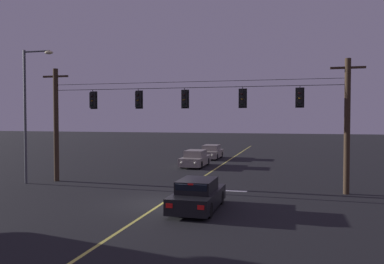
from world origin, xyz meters
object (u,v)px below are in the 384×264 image
(traffic_light_rightmost, at_px, (300,97))
(car_waiting_near_lane, at_px, (198,195))
(car_oncoming_lead, at_px, (195,159))
(traffic_light_centre, at_px, (184,99))
(car_oncoming_trailing, at_px, (211,152))
(street_lamp_corner, at_px, (29,104))
(traffic_light_left_inner, at_px, (138,99))
(traffic_light_leftmost, at_px, (93,100))
(traffic_light_right_inner, at_px, (242,98))

(traffic_light_rightmost, bearing_deg, car_waiting_near_lane, -128.88)
(traffic_light_rightmost, xyz_separation_m, car_oncoming_lead, (-8.38, 9.73, -4.60))
(traffic_light_centre, distance_m, car_oncoming_trailing, 17.23)
(traffic_light_rightmost, distance_m, car_oncoming_trailing, 19.08)
(traffic_light_rightmost, relative_size, street_lamp_corner, 0.15)
(traffic_light_left_inner, distance_m, car_oncoming_trailing, 17.17)
(traffic_light_rightmost, relative_size, car_oncoming_lead, 0.28)
(traffic_light_centre, xyz_separation_m, traffic_light_rightmost, (6.61, 0.00, 0.00))
(traffic_light_leftmost, relative_size, car_oncoming_lead, 0.28)
(traffic_light_left_inner, xyz_separation_m, street_lamp_corner, (-6.73, -1.31, -0.27))
(traffic_light_leftmost, distance_m, car_oncoming_lead, 11.57)
(car_oncoming_lead, xyz_separation_m, car_oncoming_trailing, (-0.01, 6.77, 0.00))
(traffic_light_right_inner, distance_m, traffic_light_rightmost, 3.17)
(street_lamp_corner, bearing_deg, car_oncoming_lead, 54.43)
(street_lamp_corner, bearing_deg, traffic_light_leftmost, 19.80)
(street_lamp_corner, bearing_deg, car_waiting_near_lane, -19.62)
(street_lamp_corner, bearing_deg, traffic_light_left_inner, 11.04)
(traffic_light_leftmost, bearing_deg, traffic_light_centre, 0.00)
(traffic_light_centre, relative_size, car_oncoming_trailing, 0.28)
(traffic_light_right_inner, bearing_deg, car_oncoming_lead, 118.15)
(traffic_light_rightmost, xyz_separation_m, car_waiting_near_lane, (-4.46, -5.53, -4.60))
(car_waiting_near_lane, bearing_deg, traffic_light_right_inner, 76.87)
(traffic_light_centre, relative_size, traffic_light_rightmost, 1.00)
(traffic_light_left_inner, xyz_separation_m, traffic_light_centre, (2.94, 0.00, 0.00))
(traffic_light_rightmost, bearing_deg, traffic_light_centre, 180.00)
(car_oncoming_trailing, distance_m, street_lamp_corner, 19.96)
(traffic_light_rightmost, height_order, car_oncoming_trailing, traffic_light_rightmost)
(traffic_light_left_inner, bearing_deg, traffic_light_leftmost, 180.00)
(traffic_light_rightmost, relative_size, car_waiting_near_lane, 0.28)
(traffic_light_rightmost, distance_m, car_oncoming_lead, 13.64)
(traffic_light_centre, distance_m, car_oncoming_lead, 10.91)
(traffic_light_right_inner, relative_size, car_waiting_near_lane, 0.28)
(car_waiting_near_lane, bearing_deg, car_oncoming_trailing, 100.10)
(traffic_light_right_inner, relative_size, traffic_light_rightmost, 1.00)
(traffic_light_leftmost, height_order, traffic_light_rightmost, same)
(traffic_light_centre, bearing_deg, car_waiting_near_lane, -68.76)
(traffic_light_left_inner, distance_m, street_lamp_corner, 6.87)
(traffic_light_right_inner, bearing_deg, traffic_light_leftmost, 180.00)
(traffic_light_centre, xyz_separation_m, traffic_light_right_inner, (3.44, 0.00, 0.00))
(traffic_light_leftmost, distance_m, traffic_light_left_inner, 3.08)
(traffic_light_centre, relative_size, street_lamp_corner, 0.15)
(traffic_light_centre, height_order, car_waiting_near_lane, traffic_light_centre)
(traffic_light_leftmost, xyz_separation_m, traffic_light_rightmost, (12.63, 0.00, 0.00))
(street_lamp_corner, bearing_deg, traffic_light_right_inner, 5.72)
(traffic_light_right_inner, height_order, car_waiting_near_lane, traffic_light_right_inner)
(car_waiting_near_lane, xyz_separation_m, car_oncoming_trailing, (-3.93, 22.03, -0.00))
(traffic_light_centre, xyz_separation_m, street_lamp_corner, (-9.67, -1.31, -0.27))
(traffic_light_leftmost, relative_size, car_oncoming_trailing, 0.28)
(traffic_light_centre, xyz_separation_m, car_oncoming_lead, (-1.77, 9.73, -4.60))
(traffic_light_leftmost, height_order, car_oncoming_trailing, traffic_light_leftmost)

